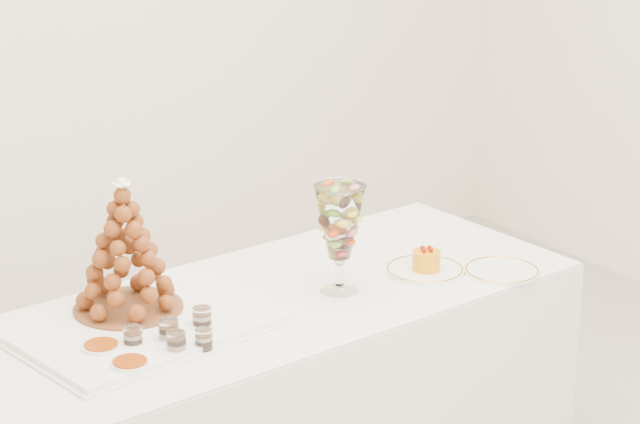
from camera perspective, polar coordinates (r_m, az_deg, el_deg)
buffet_table at (r=3.74m, az=-2.42°, el=-9.06°), size 1.92×0.87×0.71m
lace_tray at (r=3.43m, az=-8.18°, el=-5.08°), size 0.73×0.59×0.02m
macaron_vase at (r=3.56m, az=0.91°, el=-0.51°), size 0.15×0.15×0.32m
cake_plate at (r=3.78m, az=4.82°, el=-2.67°), size 0.24×0.24×0.01m
spare_plate at (r=3.81m, az=8.31°, el=-2.69°), size 0.23×0.23×0.01m
verrine_a at (r=3.29m, az=-8.54°, el=-5.74°), size 0.05×0.05×0.07m
verrine_b at (r=3.30m, az=-6.92°, el=-5.52°), size 0.06×0.06×0.07m
verrine_c at (r=3.38m, az=-5.41°, el=-4.93°), size 0.05×0.05×0.07m
verrine_d at (r=3.24m, az=-6.58°, el=-6.03°), size 0.06×0.06×0.07m
verrine_e at (r=3.26m, az=-5.33°, el=-5.87°), size 0.06×0.06×0.06m
ramekin_back at (r=3.28m, az=-9.97°, el=-6.25°), size 0.10×0.10×0.03m
ramekin_front at (r=3.18m, az=-8.67°, el=-7.03°), size 0.10×0.10×0.03m
croquembouche at (r=3.43m, az=-8.90°, el=-1.56°), size 0.30×0.30×0.38m
mousse_cake at (r=3.76m, az=4.89°, el=-2.20°), size 0.09×0.09×0.07m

